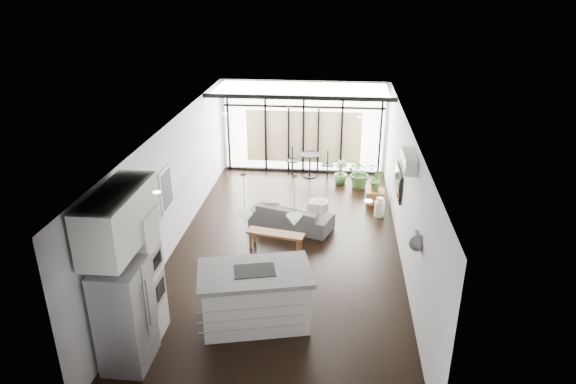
% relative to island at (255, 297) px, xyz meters
% --- Properties ---
extents(floor, '(5.00, 10.00, 0.00)m').
position_rel_island_xyz_m(floor, '(0.27, 2.67, -0.52)').
color(floor, black).
rests_on(floor, ground).
extents(ceiling, '(5.00, 10.00, 0.00)m').
position_rel_island_xyz_m(ceiling, '(0.27, 2.67, 2.28)').
color(ceiling, white).
rests_on(ceiling, ground).
extents(wall_left, '(0.02, 10.00, 2.80)m').
position_rel_island_xyz_m(wall_left, '(-2.23, 2.67, 0.88)').
color(wall_left, silver).
rests_on(wall_left, ground).
extents(wall_right, '(0.02, 10.00, 2.80)m').
position_rel_island_xyz_m(wall_right, '(2.77, 2.67, 0.88)').
color(wall_right, silver).
rests_on(wall_right, ground).
extents(wall_back, '(5.00, 0.02, 2.80)m').
position_rel_island_xyz_m(wall_back, '(0.27, 7.67, 0.88)').
color(wall_back, silver).
rests_on(wall_back, ground).
extents(wall_front, '(5.00, 0.02, 2.80)m').
position_rel_island_xyz_m(wall_front, '(0.27, -2.33, 0.88)').
color(wall_front, silver).
rests_on(wall_front, ground).
extents(glazing, '(5.00, 0.20, 2.80)m').
position_rel_island_xyz_m(glazing, '(0.27, 7.55, 0.88)').
color(glazing, black).
rests_on(glazing, ground).
extents(skylight, '(4.70, 1.90, 0.06)m').
position_rel_island_xyz_m(skylight, '(0.27, 6.67, 2.25)').
color(skylight, white).
rests_on(skylight, ceiling).
extents(neighbour_building, '(3.50, 0.02, 1.60)m').
position_rel_island_xyz_m(neighbour_building, '(0.27, 7.62, 0.58)').
color(neighbour_building, beige).
rests_on(neighbour_building, ground).
extents(island, '(2.13, 1.55, 1.05)m').
position_rel_island_xyz_m(island, '(0.00, 0.00, 0.00)').
color(island, white).
rests_on(island, floor).
extents(cooktop, '(0.78, 0.61, 0.01)m').
position_rel_island_xyz_m(cooktop, '(0.00, 0.00, 0.53)').
color(cooktop, black).
rests_on(cooktop, island).
extents(fridge, '(0.67, 0.84, 1.74)m').
position_rel_island_xyz_m(fridge, '(-1.81, -1.18, 0.35)').
color(fridge, '#A4A3A8').
rests_on(fridge, floor).
extents(appliance_column, '(0.59, 0.62, 2.28)m').
position_rel_island_xyz_m(appliance_column, '(-1.80, -0.48, 0.61)').
color(appliance_column, white).
rests_on(appliance_column, floor).
extents(upper_cabinets, '(0.62, 1.75, 0.86)m').
position_rel_island_xyz_m(upper_cabinets, '(-1.85, -0.83, 1.83)').
color(upper_cabinets, white).
rests_on(upper_cabinets, wall_left).
extents(pendant_left, '(0.26, 0.26, 0.18)m').
position_rel_island_xyz_m(pendant_left, '(-0.13, 0.02, 1.50)').
color(pendant_left, white).
rests_on(pendant_left, ceiling).
extents(pendant_right, '(0.26, 0.26, 0.18)m').
position_rel_island_xyz_m(pendant_right, '(0.67, 0.02, 1.50)').
color(pendant_right, white).
rests_on(pendant_right, ceiling).
extents(sofa, '(2.08, 1.21, 0.78)m').
position_rel_island_xyz_m(sofa, '(0.26, 3.76, -0.13)').
color(sofa, '#49494B').
rests_on(sofa, floor).
extents(console_bench, '(1.32, 0.57, 0.41)m').
position_rel_island_xyz_m(console_bench, '(0.02, 2.62, -0.32)').
color(console_bench, brown).
rests_on(console_bench, floor).
extents(pouf, '(0.57, 0.57, 0.39)m').
position_rel_island_xyz_m(pouf, '(0.90, 4.46, -0.33)').
color(pouf, beige).
rests_on(pouf, floor).
extents(crate, '(0.51, 0.51, 0.35)m').
position_rel_island_xyz_m(crate, '(2.37, 5.38, -0.35)').
color(crate, brown).
rests_on(crate, floor).
extents(plant_tall, '(1.02, 1.08, 0.70)m').
position_rel_island_xyz_m(plant_tall, '(1.99, 6.46, -0.17)').
color(plant_tall, '#3C682E').
rests_on(plant_tall, floor).
extents(plant_med, '(0.67, 0.82, 0.40)m').
position_rel_island_xyz_m(plant_med, '(1.43, 6.67, -0.32)').
color(plant_med, '#3C682E').
rests_on(plant_med, floor).
extents(plant_crate, '(0.47, 0.68, 0.27)m').
position_rel_island_xyz_m(plant_crate, '(2.37, 5.38, -0.03)').
color(plant_crate, '#3C682E').
rests_on(plant_crate, crate).
extents(milk_can, '(0.29, 0.29, 0.50)m').
position_rel_island_xyz_m(milk_can, '(2.43, 4.58, -0.27)').
color(milk_can, '#F0E5CE').
rests_on(milk_can, floor).
extents(bistro_set, '(1.61, 0.93, 0.73)m').
position_rel_island_xyz_m(bistro_set, '(0.50, 7.15, -0.16)').
color(bistro_set, black).
rests_on(bistro_set, floor).
extents(tv, '(0.05, 1.10, 0.65)m').
position_rel_island_xyz_m(tv, '(2.73, 3.67, 0.78)').
color(tv, black).
rests_on(tv, wall_right).
extents(ac_unit, '(0.22, 0.90, 0.30)m').
position_rel_island_xyz_m(ac_unit, '(2.65, 1.87, 1.93)').
color(ac_unit, white).
rests_on(ac_unit, wall_right).
extents(framed_art, '(0.04, 0.70, 0.90)m').
position_rel_island_xyz_m(framed_art, '(-2.20, 2.17, 1.03)').
color(framed_art, black).
rests_on(framed_art, wall_left).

